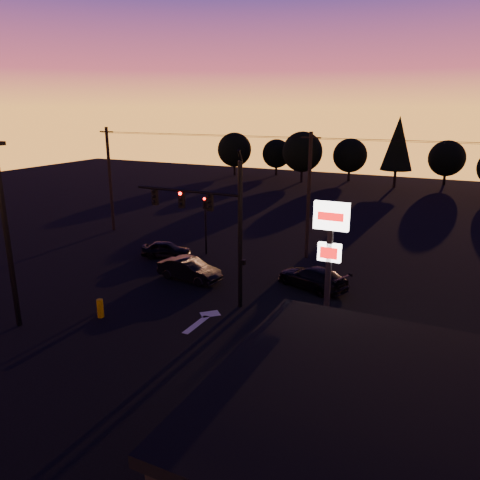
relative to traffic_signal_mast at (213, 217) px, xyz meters
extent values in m
plane|color=black|center=(0.10, -3.99, -4.94)|extent=(120.00, 120.00, 0.00)
cube|color=beige|center=(0.60, -2.99, -4.93)|extent=(0.35, 2.20, 0.01)
cube|color=beige|center=(0.60, -1.59, -4.93)|extent=(1.20, 1.20, 0.01)
cylinder|color=black|center=(1.60, 0.01, -0.94)|extent=(0.24, 0.24, 8.00)
cylinder|color=black|center=(1.60, 0.01, 3.26)|extent=(0.14, 0.52, 0.76)
cylinder|color=black|center=(-1.65, 0.01, 1.26)|extent=(6.50, 0.16, 0.16)
cube|color=black|center=(-0.20, 0.01, 0.76)|extent=(0.32, 0.22, 0.95)
sphere|color=black|center=(-0.20, -0.12, 1.11)|extent=(0.18, 0.18, 0.18)
sphere|color=black|center=(-0.20, -0.12, 0.81)|extent=(0.18, 0.18, 0.18)
sphere|color=black|center=(-0.20, -0.12, 0.51)|extent=(0.18, 0.18, 0.18)
cube|color=black|center=(-2.00, 0.01, 0.76)|extent=(0.32, 0.22, 0.95)
sphere|color=#FF0705|center=(-2.00, -0.12, 1.11)|extent=(0.18, 0.18, 0.18)
sphere|color=black|center=(-2.00, -0.12, 0.81)|extent=(0.18, 0.18, 0.18)
sphere|color=black|center=(-2.00, -0.12, 0.51)|extent=(0.18, 0.18, 0.18)
cube|color=black|center=(-3.80, 0.01, 0.76)|extent=(0.32, 0.22, 0.95)
sphere|color=black|center=(-3.80, -0.12, 1.11)|extent=(0.18, 0.18, 0.18)
sphere|color=black|center=(-3.80, -0.12, 0.81)|extent=(0.18, 0.18, 0.18)
sphere|color=black|center=(-3.80, -0.12, 0.51)|extent=(0.18, 0.18, 0.18)
cube|color=black|center=(1.78, 0.01, -2.34)|extent=(0.22, 0.18, 0.28)
cylinder|color=black|center=(-4.90, 7.51, -3.14)|extent=(0.14, 0.14, 3.60)
cube|color=black|center=(-4.90, 7.51, -1.04)|extent=(0.30, 0.20, 0.90)
sphere|color=#FF0705|center=(-4.90, 7.39, -0.72)|extent=(0.18, 0.18, 0.18)
sphere|color=black|center=(-4.90, 7.39, -1.00)|extent=(0.18, 0.18, 0.18)
sphere|color=black|center=(-4.90, 7.39, -1.28)|extent=(0.18, 0.18, 0.18)
cube|color=black|center=(-7.40, -6.99, -0.44)|extent=(0.18, 0.18, 9.00)
cube|color=black|center=(7.10, -2.49, -1.74)|extent=(0.22, 0.22, 6.40)
cube|color=white|center=(7.10, -2.49, 1.26)|extent=(1.50, 0.25, 1.20)
cube|color=red|center=(7.10, -2.63, 1.26)|extent=(1.10, 0.02, 0.35)
cube|color=white|center=(7.10, -2.49, -0.34)|extent=(1.00, 0.22, 0.80)
cube|color=red|center=(7.10, -2.62, -0.34)|extent=(0.75, 0.02, 0.50)
cylinder|color=black|center=(-15.90, 10.01, -0.44)|extent=(0.26, 0.26, 9.00)
cube|color=black|center=(-15.90, 10.01, 3.66)|extent=(1.40, 0.10, 0.10)
cylinder|color=black|center=(2.10, 10.01, -0.44)|extent=(0.26, 0.26, 9.00)
cube|color=black|center=(2.10, 10.01, 3.66)|extent=(1.40, 0.10, 0.10)
cylinder|color=black|center=(-6.90, 9.41, 3.61)|extent=(18.00, 0.02, 0.02)
cylinder|color=black|center=(-6.90, 10.01, 3.66)|extent=(18.00, 0.02, 0.02)
cylinder|color=black|center=(-6.90, 10.61, 3.61)|extent=(18.00, 0.02, 0.02)
cylinder|color=black|center=(11.10, 9.41, 3.61)|extent=(18.00, 0.02, 0.02)
cylinder|color=black|center=(11.10, 10.01, 3.66)|extent=(18.00, 0.02, 0.02)
cylinder|color=black|center=(11.10, 10.61, 3.61)|extent=(18.00, 0.02, 0.02)
cube|color=black|center=(9.10, -7.47, -3.54)|extent=(2.20, 0.05, 1.60)
cube|color=black|center=(12.10, -7.47, -3.54)|extent=(2.20, 0.05, 1.60)
cylinder|color=#BB8E00|center=(-4.37, -4.44, -4.44)|extent=(0.33, 0.33, 0.99)
cylinder|color=black|center=(-21.90, 46.01, -4.12)|extent=(0.36, 0.36, 1.62)
sphere|color=black|center=(-21.90, 46.01, -0.87)|extent=(5.36, 5.36, 5.36)
cylinder|color=black|center=(-15.90, 49.01, -4.25)|extent=(0.36, 0.36, 1.38)
sphere|color=black|center=(-15.90, 49.01, -1.50)|extent=(4.54, 4.54, 4.54)
cylinder|color=black|center=(-9.90, 44.01, -4.06)|extent=(0.36, 0.36, 1.75)
sphere|color=black|center=(-9.90, 44.01, -0.56)|extent=(5.77, 5.78, 5.78)
cylinder|color=black|center=(-3.90, 48.01, -4.19)|extent=(0.36, 0.36, 1.50)
sphere|color=black|center=(-3.90, 48.01, -1.19)|extent=(4.95, 4.95, 4.95)
cylinder|color=black|center=(3.10, 45.01, -3.75)|extent=(0.36, 0.36, 2.38)
cone|color=black|center=(3.10, 45.01, 1.00)|extent=(4.18, 4.18, 7.12)
cylinder|color=black|center=(9.10, 50.01, -4.19)|extent=(0.36, 0.36, 1.50)
sphere|color=black|center=(9.10, 50.01, -1.19)|extent=(4.95, 4.95, 4.95)
imported|color=black|center=(-7.10, 5.49, -4.33)|extent=(3.85, 2.50, 1.22)
imported|color=black|center=(-3.11, 2.31, -4.24)|extent=(4.36, 1.92, 1.39)
imported|color=black|center=(4.32, 4.41, -4.27)|extent=(4.99, 3.43, 1.34)
imported|color=black|center=(11.65, -7.30, -4.28)|extent=(2.89, 5.00, 1.31)
camera|label=1|loc=(12.07, -21.41, 5.68)|focal=35.00mm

